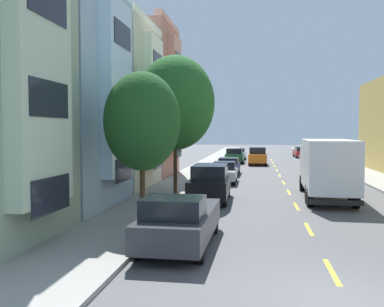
{
  "coord_description": "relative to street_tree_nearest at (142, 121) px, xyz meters",
  "views": [
    {
      "loc": [
        -2.0,
        -9.57,
        3.67
      ],
      "look_at": [
        -7.65,
        28.77,
        1.69
      ],
      "focal_mm": 40.51,
      "sensor_mm": 36.0,
      "label": 1
    }
  ],
  "objects": [
    {
      "name": "moving_orange_sedan",
      "position": [
        4.6,
        31.6,
        -3.08
      ],
      "size": [
        1.95,
        4.8,
        1.93
      ],
      "color": "orange",
      "rests_on": "ground_plane"
    },
    {
      "name": "lane_centerline_dashes",
      "position": [
        6.4,
        17.6,
        -4.06
      ],
      "size": [
        0.14,
        47.2,
        0.01
      ],
      "color": "yellow",
      "rests_on": "ground_plane"
    },
    {
      "name": "parked_wagon_red",
      "position": [
        10.73,
        46.1,
        -3.26
      ],
      "size": [
        1.95,
        4.75,
        1.5
      ],
      "color": "#AD1E1E",
      "rests_on": "ground_plane"
    },
    {
      "name": "ground_plane",
      "position": [
        6.4,
        23.1,
        -4.06
      ],
      "size": [
        160.0,
        160.0,
        0.0
      ],
      "primitive_type": "plane",
      "color": "#4C4C4F"
    },
    {
      "name": "townhouse_fourth_terracotta",
      "position": [
        -8.33,
        17.7,
        1.94
      ],
      "size": [
        12.87,
        7.09,
        12.41
      ],
      "color": "#B27560",
      "rests_on": "ground_plane"
    },
    {
      "name": "delivery_box_truck",
      "position": [
        8.19,
        7.56,
        -2.2
      ],
      "size": [
        2.69,
        7.99,
        3.23
      ],
      "color": "white",
      "rests_on": "ground_plane"
    },
    {
      "name": "parked_wagon_champagne",
      "position": [
        10.63,
        34.63,
        -3.26
      ],
      "size": [
        1.94,
        4.74,
        1.5
      ],
      "color": "tan",
      "rests_on": "ground_plane"
    },
    {
      "name": "parked_sedan_navy",
      "position": [
        2.13,
        20.23,
        -3.31
      ],
      "size": [
        1.85,
        4.52,
        1.43
      ],
      "color": "navy",
      "rests_on": "ground_plane"
    },
    {
      "name": "street_tree_second",
      "position": [
        0.0,
        7.03,
        1.18
      ],
      "size": [
        4.35,
        4.35,
        7.7
      ],
      "color": "#47331E",
      "rests_on": "sidewalk_left"
    },
    {
      "name": "parked_pickup_charcoal",
      "position": [
        2.03,
        -3.06,
        -3.23
      ],
      "size": [
        2.08,
        5.33,
        1.73
      ],
      "color": "#333338",
      "rests_on": "ground_plane"
    },
    {
      "name": "parked_sedan_white",
      "position": [
        2.17,
        40.95,
        -3.31
      ],
      "size": [
        1.88,
        4.53,
        1.43
      ],
      "color": "silver",
      "rests_on": "ground_plane"
    },
    {
      "name": "street_tree_nearest",
      "position": [
        0.0,
        0.0,
        0.0
      ],
      "size": [
        3.0,
        3.0,
        5.87
      ],
      "color": "#47331E",
      "rests_on": "sidewalk_left"
    },
    {
      "name": "parked_pickup_forest",
      "position": [
        2.0,
        34.02,
        -3.23
      ],
      "size": [
        2.01,
        5.3,
        1.73
      ],
      "color": "#194C28",
      "rests_on": "ground_plane"
    },
    {
      "name": "parked_suv_black",
      "position": [
        2.04,
        6.05,
        -3.08
      ],
      "size": [
        2.01,
        4.83,
        1.93
      ],
      "color": "black",
      "rests_on": "ground_plane"
    },
    {
      "name": "parked_hatchback_silver",
      "position": [
        2.19,
        14.27,
        -3.31
      ],
      "size": [
        1.75,
        4.0,
        1.5
      ],
      "color": "#B2B5BA",
      "rests_on": "ground_plane"
    },
    {
      "name": "sidewalk_left",
      "position": [
        -0.7,
        21.1,
        -3.99
      ],
      "size": [
        3.2,
        120.0,
        0.14
      ],
      "primitive_type": "cube",
      "color": "#99968E",
      "rests_on": "ground_plane"
    },
    {
      "name": "sidewalk_right",
      "position": [
        13.5,
        21.1,
        -3.99
      ],
      "size": [
        3.2,
        120.0,
        0.14
      ],
      "primitive_type": "cube",
      "color": "#99968E",
      "rests_on": "ground_plane"
    },
    {
      "name": "parked_pickup_sky",
      "position": [
        10.64,
        23.7,
        -3.23
      ],
      "size": [
        2.05,
        5.32,
        1.73
      ],
      "color": "#7A9EC6",
      "rests_on": "ground_plane"
    },
    {
      "name": "townhouse_third_cream",
      "position": [
        -8.23,
        10.41,
        1.12
      ],
      "size": [
        12.67,
        7.09,
        10.77
      ],
      "color": "beige",
      "rests_on": "ground_plane"
    }
  ]
}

